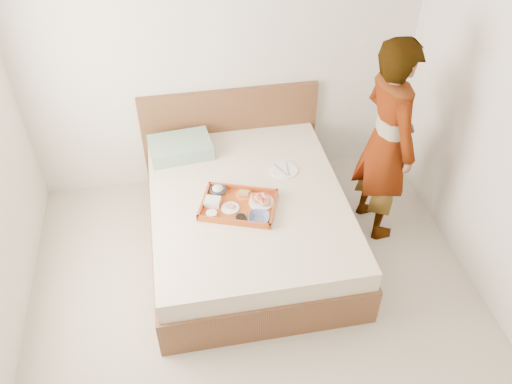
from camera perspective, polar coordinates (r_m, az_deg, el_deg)
The scene contains 16 objects.
ground at distance 3.95m, azimuth 1.06°, elevation -15.91°, with size 3.50×4.00×0.01m, color #BAAE9D.
wall_back at distance 4.59m, azimuth -3.79°, elevation 15.00°, with size 3.50×0.01×2.60m, color silver.
bed at distance 4.38m, azimuth -0.88°, elevation -3.04°, with size 1.65×2.00×0.53m, color brown.
headboard at distance 4.99m, azimuth -2.82°, elevation 6.35°, with size 1.65×0.06×0.95m, color brown.
pillow at distance 4.65m, azimuth -8.29°, elevation 4.85°, with size 0.54×0.36×0.13m, color #7FA387.
tray at distance 4.08m, azimuth -1.93°, elevation -1.41°, with size 0.58×0.42×0.05m, color #AB4E1F.
prawn_plate at distance 4.11m, azimuth 0.60°, elevation -1.14°, with size 0.20×0.20×0.01m, color white.
navy_bowl_big at distance 3.96m, azimuth 0.31°, elevation -2.87°, with size 0.16×0.16×0.04m, color navy.
sauce_dish at distance 3.96m, azimuth -1.68°, elevation -2.89°, with size 0.08×0.08×0.03m, color black.
meat_plate at distance 4.06m, azimuth -2.84°, elevation -1.77°, with size 0.14×0.14×0.01m, color white.
bread_plate at distance 4.18m, azimuth -1.31°, elevation -0.31°, with size 0.14×0.14×0.01m, color orange.
salad_bowl at distance 4.20m, azimuth -4.19°, elevation 0.16°, with size 0.13×0.13×0.04m, color navy.
plastic_tub at distance 4.10m, azimuth -4.78°, elevation -1.08°, with size 0.12×0.10×0.05m, color silver.
cheese_round at distance 4.01m, azimuth -4.88°, elevation -2.42°, with size 0.08×0.08×0.03m, color white.
dinner_plate at distance 4.45m, azimuth 3.08°, elevation 2.41°, with size 0.24×0.24×0.01m, color white.
person at distance 4.30m, azimuth 14.14°, elevation 5.36°, with size 0.65×0.43×1.78m, color silver.
Camera 1 is at (-0.46, -2.11, 3.31)m, focal length 36.51 mm.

